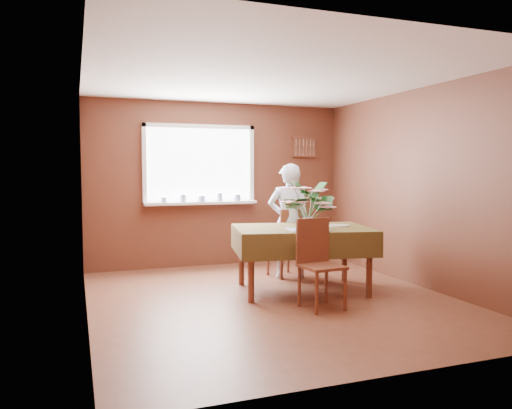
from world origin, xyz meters
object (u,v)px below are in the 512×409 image
object	(u,v)px
chair_far	(288,240)
seated_woman	(289,221)
chair_near	(318,259)
flower_bouquet	(308,201)
dining_table	(302,235)

from	to	relation	value
chair_far	seated_woman	xyz separation A→B (m)	(-0.02, -0.06, 0.26)
chair_near	seated_woman	bearing A→B (deg)	72.99
chair_far	flower_bouquet	bearing A→B (deg)	68.24
chair_far	flower_bouquet	size ratio (longest dim) A/B	1.61
dining_table	flower_bouquet	size ratio (longest dim) A/B	3.05
dining_table	chair_near	size ratio (longest dim) A/B	1.88
chair_far	dining_table	bearing A→B (deg)	67.40
chair_far	seated_woman	bearing A→B (deg)	58.57
chair_far	chair_near	xyz separation A→B (m)	(-0.30, -1.48, 0.00)
dining_table	chair_near	world-z (taller)	chair_near
chair_far	chair_near	bearing A→B (deg)	67.58
flower_bouquet	seated_woman	bearing A→B (deg)	79.60
chair_far	flower_bouquet	distance (m)	1.19
seated_woman	flower_bouquet	distance (m)	1.03
chair_far	flower_bouquet	world-z (taller)	flower_bouquet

